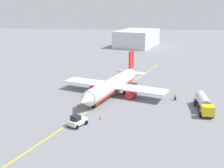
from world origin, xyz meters
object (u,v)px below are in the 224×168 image
object	(u,v)px
pushback_tug	(77,121)
safety_cone_wingtip	(78,105)
refueling_worker	(175,97)
safety_cone_nose	(101,117)
airplane	(113,85)
fuel_tanker	(204,103)

from	to	relation	value
pushback_tug	safety_cone_wingtip	distance (m)	9.87
refueling_worker	safety_cone_nose	distance (m)	20.91
airplane	safety_cone_wingtip	distance (m)	11.88
fuel_tanker	pushback_tug	bearing A→B (deg)	-68.71
pushback_tug	safety_cone_nose	bearing A→B (deg)	130.75
airplane	refueling_worker	distance (m)	15.75
safety_cone_wingtip	pushback_tug	bearing A→B (deg)	11.10
pushback_tug	safety_cone_wingtip	world-z (taller)	pushback_tug
refueling_worker	fuel_tanker	bearing A→B (deg)	39.29
airplane	safety_cone_wingtip	size ratio (longest dim) A/B	41.42
pushback_tug	fuel_tanker	bearing A→B (deg)	111.29
pushback_tug	safety_cone_wingtip	size ratio (longest dim) A/B	5.79
safety_cone_nose	refueling_worker	bearing A→B (deg)	127.88
airplane	pushback_tug	size ratio (longest dim) A/B	7.16
pushback_tug	safety_cone_wingtip	bearing A→B (deg)	-168.90
pushback_tug	refueling_worker	xyz separation A→B (m)	(-16.32, 20.54, -0.19)
refueling_worker	safety_cone_nose	xyz separation A→B (m)	(12.83, -16.50, -0.48)
airplane	safety_cone_nose	size ratio (longest dim) A/B	43.11
fuel_tanker	safety_cone_wingtip	size ratio (longest dim) A/B	14.74
refueling_worker	pushback_tug	bearing A→B (deg)	-51.54
safety_cone_nose	airplane	bearing A→B (deg)	176.04
airplane	fuel_tanker	size ratio (longest dim) A/B	2.81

